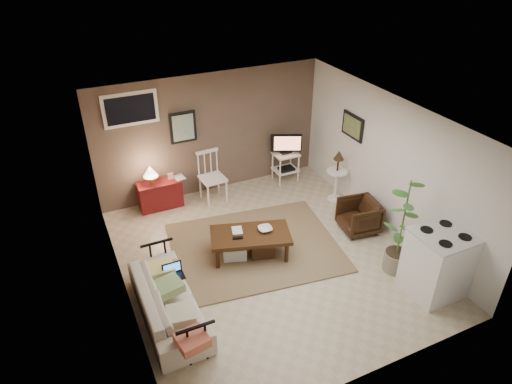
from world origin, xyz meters
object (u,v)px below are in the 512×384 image
coffee_table (250,243)px  tv_stand (286,157)px  armchair (359,215)px  red_console (159,192)px  potted_plant (403,224)px  side_table (337,170)px  spindle_chair (212,178)px  sofa (168,296)px  stove (438,262)px

coffee_table → tv_stand: bearing=49.1°
tv_stand → armchair: size_ratio=1.64×
red_console → potted_plant: 4.45m
red_console → side_table: bearing=-20.6°
spindle_chair → armchair: spindle_chair is taller
sofa → stove: 3.87m
spindle_chair → potted_plant: 3.71m
red_console → tv_stand: (2.66, -0.10, 0.23)m
sofa → stove: stove is taller
side_table → potted_plant: potted_plant is taller
side_table → stove: (-0.11, -2.76, -0.14)m
coffee_table → tv_stand: 2.65m
stove → spindle_chair: bearing=118.4°
tv_stand → potted_plant: 3.28m
potted_plant → stove: 0.73m
coffee_table → armchair: (2.04, -0.14, 0.05)m
spindle_chair → armchair: (1.96, -2.07, -0.15)m
sofa → stove: (3.69, -1.15, 0.15)m
sofa → potted_plant: (3.48, -0.55, 0.51)m
stove → armchair: bearing=93.2°
armchair → sofa: bearing=-72.9°
armchair → coffee_table: bearing=-86.0°
potted_plant → tv_stand: bearing=93.6°
tv_stand → stove: size_ratio=1.01×
side_table → red_console: bearing=159.4°
coffee_table → stove: 2.85m
red_console → armchair: bearing=-36.9°
side_table → potted_plant: (-0.31, -2.16, 0.21)m
coffee_table → stove: (2.14, -1.87, 0.25)m
coffee_table → potted_plant: size_ratio=0.86×
tv_stand → side_table: side_table is taller
coffee_table → spindle_chair: spindle_chair is taller
red_console → spindle_chair: spindle_chair is taller
sofa → tv_stand: 4.26m
tv_stand → side_table: (0.52, -1.09, 0.11)m
tv_stand → spindle_chair: bearing=-177.8°
spindle_chair → sofa: bearing=-121.7°
tv_stand → side_table: bearing=-64.7°
side_table → spindle_chair: bearing=154.5°
tv_stand → potted_plant: potted_plant is taller
spindle_chair → tv_stand: size_ratio=0.95×
stove → potted_plant: bearing=108.8°
sofa → spindle_chair: 3.11m
red_console → spindle_chair: bearing=-9.1°
sofa → tv_stand: bearing=-50.5°
coffee_table → armchair: 2.04m
sofa → red_console: size_ratio=1.99×
sofa → armchair: (3.59, 0.57, -0.04)m
tv_stand → armchair: tv_stand is taller
coffee_table → red_console: red_console is taller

